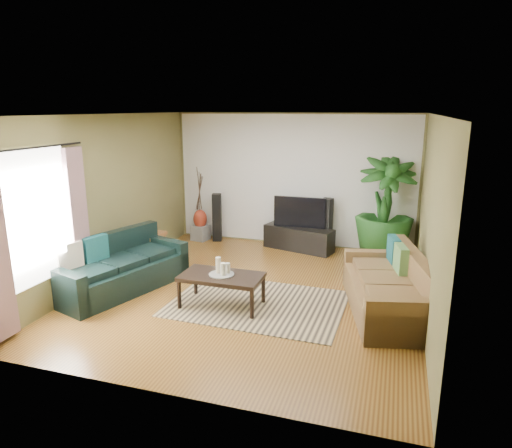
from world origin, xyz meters
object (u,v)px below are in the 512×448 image
at_px(sofa_right, 387,283).
at_px(tv_stand, 299,238).
at_px(speaker_left, 217,217).
at_px(side_table, 147,248).
at_px(potted_plant, 385,208).
at_px(sofa_left, 120,264).
at_px(television, 299,212).
at_px(coffee_table, 222,290).
at_px(speaker_right, 326,225).
at_px(pedestal, 201,233).
at_px(vase, 200,219).

height_order(sofa_right, tv_stand, sofa_right).
relative_size(speaker_left, side_table, 1.76).
bearing_deg(potted_plant, side_table, -157.49).
relative_size(sofa_left, television, 2.06).
distance_m(coffee_table, speaker_right, 3.29).
distance_m(pedestal, vase, 0.31).
xyz_separation_m(television, vase, (-2.18, 0.04, -0.31)).
bearing_deg(speaker_left, sofa_right, -52.10).
relative_size(sofa_right, pedestal, 6.45).
distance_m(sofa_left, coffee_table, 1.76).
bearing_deg(side_table, tv_stand, 33.87).
relative_size(sofa_right, side_table, 3.55).
distance_m(tv_stand, speaker_left, 1.84).
relative_size(coffee_table, tv_stand, 0.83).
relative_size(television, side_table, 1.78).
bearing_deg(television, coffee_table, -99.28).
relative_size(sofa_right, television, 2.00).
relative_size(speaker_left, potted_plant, 0.53).
xyz_separation_m(tv_stand, side_table, (-2.48, -1.66, 0.06)).
relative_size(television, vase, 2.52).
height_order(television, speaker_right, television).
height_order(sofa_left, potted_plant, potted_plant).
xyz_separation_m(pedestal, vase, (-0.00, 0.00, 0.31)).
bearing_deg(television, speaker_left, 176.53).
bearing_deg(speaker_left, coffee_table, -83.02).
height_order(coffee_table, vase, vase).
height_order(coffee_table, speaker_left, speaker_left).
bearing_deg(television, pedestal, 178.82).
bearing_deg(sofa_right, speaker_left, -139.60).
height_order(coffee_table, pedestal, coffee_table).
relative_size(sofa_left, sofa_right, 1.03).
distance_m(speaker_right, pedestal, 2.74).
bearing_deg(side_table, speaker_right, 30.81).
distance_m(potted_plant, vase, 3.85).
bearing_deg(sofa_right, potted_plant, 169.70).
xyz_separation_m(sofa_left, tv_stand, (2.24, 2.87, -0.19)).
relative_size(pedestal, side_table, 0.55).
relative_size(sofa_right, potted_plant, 1.07).
distance_m(pedestal, side_table, 1.76).
distance_m(vase, side_table, 1.76).
distance_m(sofa_left, tv_stand, 3.65).
xyz_separation_m(speaker_left, vase, (-0.37, -0.07, -0.04)).
height_order(sofa_right, vase, sofa_right).
bearing_deg(speaker_left, tv_stand, -20.23).
relative_size(speaker_right, potted_plant, 0.55).
height_order(speaker_right, potted_plant, potted_plant).
distance_m(speaker_left, potted_plant, 3.48).
distance_m(sofa_left, television, 3.68).
bearing_deg(tv_stand, pedestal, -166.38).
height_order(speaker_left, side_table, speaker_left).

